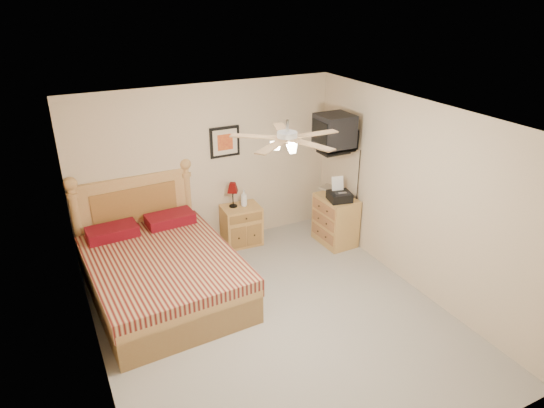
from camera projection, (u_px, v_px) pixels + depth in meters
The scene contains 17 objects.
floor at pixel (277, 321), 5.89m from camera, with size 4.50×4.50×0.00m, color gray.
ceiling at pixel (278, 119), 4.86m from camera, with size 4.00×4.50×0.04m, color white.
wall_back at pixel (208, 168), 7.21m from camera, with size 4.00×0.04×2.50m, color beige.
wall_front at pixel (418, 356), 3.55m from camera, with size 4.00×0.04×2.50m, color beige.
wall_left at pixel (89, 274), 4.56m from camera, with size 0.04×4.50×2.50m, color beige.
wall_right at pixel (416, 198), 6.20m from camera, with size 0.04×4.50×2.50m, color beige.
bed at pixel (160, 248), 6.07m from camera, with size 1.71×2.25×1.45m, color #C0844B, non-canonical shape.
nightstand at pixel (241, 225), 7.56m from camera, with size 0.58×0.43×0.63m, color #A67838.
table_lamp at pixel (233, 195), 7.37m from camera, with size 0.21×0.21×0.39m, color #540504, non-canonical shape.
lotion_bottle at pixel (244, 198), 7.42m from camera, with size 0.10×0.10×0.26m, color white.
framed_picture at pixel (225, 142), 7.15m from camera, with size 0.46×0.04×0.46m, color black.
dresser at pixel (335, 220), 7.56m from camera, with size 0.46×0.66×0.77m, color #B18A4D.
fax_machine at pixel (340, 190), 7.22m from camera, with size 0.32×0.35×0.35m, color black, non-canonical shape.
magazine_lower at pixel (326, 191), 7.59m from camera, with size 0.22×0.30×0.03m, color beige.
magazine_upper at pixel (326, 189), 7.59m from camera, with size 0.19×0.26×0.02m, color gray.
wall_tv at pixel (343, 132), 6.96m from camera, with size 0.56×0.46×0.58m, color black, non-canonical shape.
ceiling_fan at pixel (287, 138), 4.76m from camera, with size 1.14×1.14×0.28m, color silver, non-canonical shape.
Camera 1 is at (-2.20, -4.25, 3.73)m, focal length 32.00 mm.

